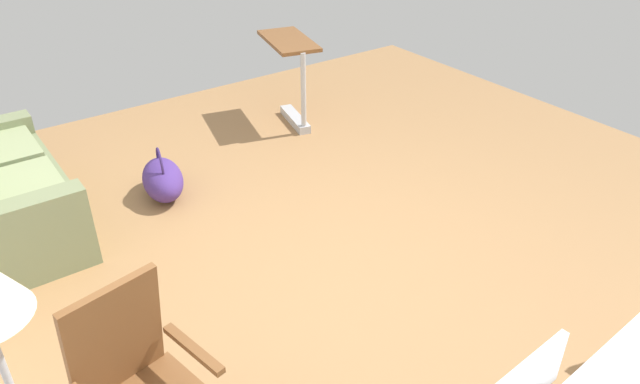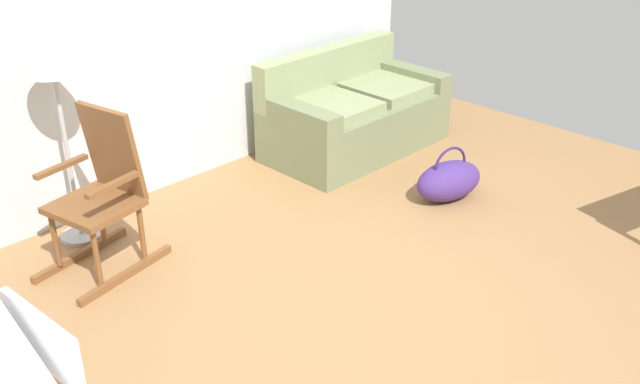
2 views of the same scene
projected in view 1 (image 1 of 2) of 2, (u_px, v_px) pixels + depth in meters
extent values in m
plane|color=#9E7247|center=(350.00, 265.00, 4.15)|extent=(7.11, 7.11, 0.00)
cube|color=#737D57|center=(4.00, 205.00, 4.40)|extent=(1.60, 0.85, 0.45)
cube|color=gray|center=(12.00, 194.00, 4.02)|extent=(0.67, 0.65, 0.10)
cube|color=#737D57|center=(25.00, 243.00, 3.86)|extent=(0.18, 0.85, 0.60)
cube|color=brown|center=(115.00, 339.00, 2.52)|extent=(0.20, 0.45, 0.60)
cube|color=brown|center=(193.00, 349.00, 2.58)|extent=(0.39, 0.12, 0.03)
cube|color=#B2B5BA|center=(295.00, 119.00, 6.14)|extent=(0.61, 0.26, 0.08)
cylinder|color=black|center=(304.00, 130.00, 5.94)|extent=(0.07, 0.07, 0.06)
cylinder|color=black|center=(287.00, 111.00, 6.35)|extent=(0.07, 0.07, 0.06)
cylinder|color=#B2B5BA|center=(303.00, 90.00, 5.72)|extent=(0.05, 0.05, 0.74)
cube|color=brown|center=(288.00, 41.00, 5.85)|extent=(0.87, 0.58, 0.04)
ellipsoid|color=#472D7A|center=(163.00, 180.00, 4.86)|extent=(0.62, 0.45, 0.30)
torus|color=#312055|center=(161.00, 166.00, 4.79)|extent=(0.30, 0.09, 0.30)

